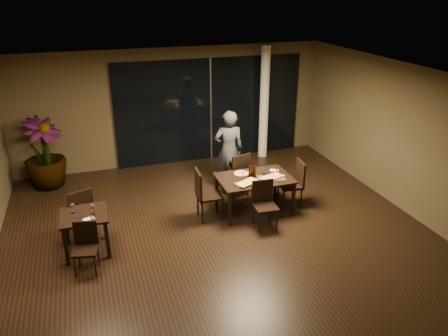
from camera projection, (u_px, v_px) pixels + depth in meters
The scene contains 32 objects.
ground at pixel (220, 237), 8.29m from camera, with size 8.00×8.00×0.00m, color black.
wall_back at pixel (172, 107), 11.24m from camera, with size 8.00×0.10×3.00m, color #4B4228.
wall_front at pixel (349, 319), 4.17m from camera, with size 8.00×0.10×3.00m, color #4B4228.
wall_right at pixel (410, 140), 8.87m from camera, with size 0.10×8.00×3.00m, color #4B4228.
ceiling at pixel (220, 78), 7.11m from camera, with size 8.00×8.00×0.04m, color silver.
window_panel at pixel (210, 110), 11.51m from camera, with size 5.00×0.06×2.70m, color black.
column at pixel (264, 103), 11.58m from camera, with size 0.24×0.24×3.00m, color white.
main_table at pixel (254, 181), 9.01m from camera, with size 1.50×1.00×0.75m.
side_table at pixel (84, 220), 7.62m from camera, with size 0.80×0.80×0.75m.
chair_main_far at pixel (238, 172), 9.65m from camera, with size 0.59×0.59×1.03m.
chair_main_near at pixel (264, 201), 8.49m from camera, with size 0.45×0.45×0.94m.
chair_main_left at pixel (205, 192), 8.71m from camera, with size 0.51×0.51×1.06m.
chair_main_right at pixel (294, 181), 9.26m from camera, with size 0.52×0.52×1.01m.
chair_side_far at pixel (80, 210), 8.09m from camera, with size 0.59×0.59×1.00m.
chair_side_near at pixel (86, 244), 7.20m from camera, with size 0.47×0.47×0.85m.
diner at pixel (229, 150), 9.95m from camera, with size 0.63×0.42×1.85m, color #2D2F32.
potted_plant at pixel (44, 153), 10.03m from camera, with size 0.90×0.90×1.66m, color #1D4717.
pizza_board_left at pixel (247, 183), 8.70m from camera, with size 0.50×0.25×0.01m, color #3F2414.
pizza_board_right at pixel (271, 178), 8.94m from camera, with size 0.57×0.29×0.01m, color #422D15.
oblong_pizza_left at pixel (247, 183), 8.69m from camera, with size 0.46×0.21×0.02m, color maroon, non-canonical shape.
oblong_pizza_right at pixel (271, 177), 8.93m from camera, with size 0.48×0.22×0.02m, color maroon, non-canonical shape.
round_pizza at pixel (241, 174), 9.14m from camera, with size 0.31×0.31×0.01m, color red.
bottle_a at pixel (250, 169), 8.97m from camera, with size 0.07×0.07×0.33m, color black, non-canonical shape.
bottle_b at pixel (255, 171), 8.97m from camera, with size 0.06×0.06×0.26m, color black, non-canonical shape.
bottle_c at pixel (253, 169), 8.99m from camera, with size 0.07×0.07×0.32m, color black, non-canonical shape.
tumbler_left at pixel (243, 174), 9.02m from camera, with size 0.08×0.08×0.09m, color white.
tumbler_right at pixel (264, 172), 9.14m from camera, with size 0.07×0.07×0.09m, color white.
napkin_near at pixel (280, 176), 9.05m from camera, with size 0.18×0.10×0.01m, color white.
napkin_far at pixel (274, 170), 9.30m from camera, with size 0.18×0.10×0.01m, color white.
wine_glass_a at pixel (73, 208), 7.57m from camera, with size 0.08×0.08×0.18m, color white, non-canonical shape.
wine_glass_b at pixel (92, 209), 7.52m from camera, with size 0.09×0.09×0.20m, color white, non-canonical shape.
side_napkin at pixel (88, 219), 7.40m from camera, with size 0.18×0.11×0.01m, color white.
Camera 1 is at (-2.16, -6.78, 4.46)m, focal length 35.00 mm.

